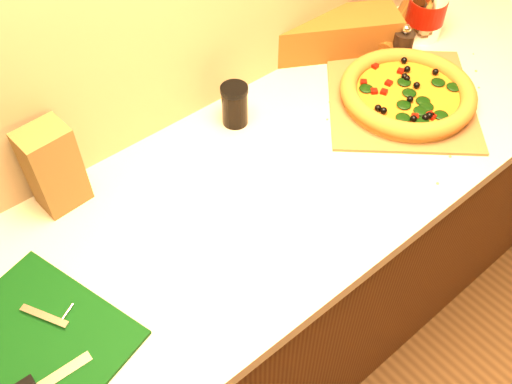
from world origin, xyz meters
name	(u,v)px	position (x,y,z in m)	size (l,w,h in m)	color
cabinet	(253,292)	(0.00, 1.43, 0.43)	(2.80, 0.65, 0.86)	#421E0E
countertop	(252,196)	(0.00, 1.43, 0.88)	(2.84, 0.68, 0.04)	#C0B096
pizza_peel	(399,93)	(0.56, 1.44, 0.90)	(0.60, 0.60, 0.01)	brown
pizza	(408,93)	(0.54, 1.40, 0.93)	(0.38, 0.38, 0.05)	#AD6B2B
cutting_board	(43,337)	(-0.57, 1.39, 0.91)	(0.34, 0.40, 0.03)	black
pepper_grinder	(403,44)	(0.69, 1.55, 0.95)	(0.06, 0.06, 0.12)	black
rolling_pin	(397,28)	(0.77, 1.64, 0.93)	(0.39, 0.20, 0.06)	#562B0E
coffee_canister	(426,12)	(0.84, 1.59, 0.98)	(0.12, 0.12, 0.16)	silver
bread_bag	(329,34)	(0.55, 1.73, 0.96)	(0.42, 0.14, 0.12)	brown
paper_bag	(53,168)	(-0.36, 1.69, 1.01)	(0.11, 0.09, 0.22)	brown
dark_jar	(235,105)	(0.12, 1.65, 0.96)	(0.07, 0.07, 0.12)	black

